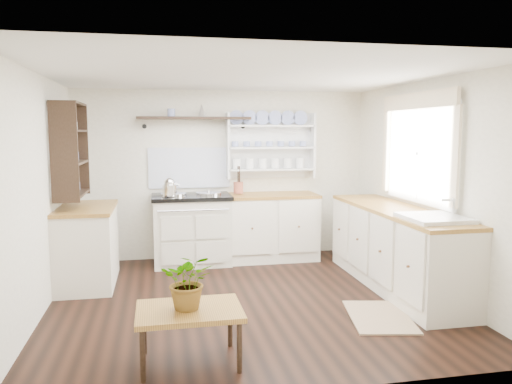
{
  "coord_description": "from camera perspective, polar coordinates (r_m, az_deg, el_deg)",
  "views": [
    {
      "loc": [
        -0.89,
        -4.95,
        1.75
      ],
      "look_at": [
        0.14,
        0.25,
        1.1
      ],
      "focal_mm": 35.0,
      "sensor_mm": 36.0,
      "label": 1
    }
  ],
  "objects": [
    {
      "name": "floor",
      "position": [
        5.32,
        -0.93,
        -12.2
      ],
      "size": [
        4.0,
        3.8,
        0.01
      ],
      "primitive_type": "cube",
      "color": "black",
      "rests_on": "ground"
    },
    {
      "name": "wall_back",
      "position": [
        6.93,
        -3.75,
        2.01
      ],
      "size": [
        4.0,
        0.02,
        2.3
      ],
      "primitive_type": "cube",
      "color": "beige",
      "rests_on": "ground"
    },
    {
      "name": "wall_right",
      "position": [
        5.76,
        19.03,
        0.63
      ],
      "size": [
        0.02,
        3.8,
        2.3
      ],
      "primitive_type": "cube",
      "color": "beige",
      "rests_on": "ground"
    },
    {
      "name": "wall_left",
      "position": [
        5.1,
        -23.64,
        -0.34
      ],
      "size": [
        0.02,
        3.8,
        2.3
      ],
      "primitive_type": "cube",
      "color": "beige",
      "rests_on": "ground"
    },
    {
      "name": "ceiling",
      "position": [
        5.06,
        -0.98,
        13.24
      ],
      "size": [
        4.0,
        3.8,
        0.01
      ],
      "primitive_type": "cube",
      "color": "white",
      "rests_on": "wall_back"
    },
    {
      "name": "window",
      "position": [
        5.84,
        18.01,
        4.83
      ],
      "size": [
        0.08,
        1.55,
        1.22
      ],
      "color": "white",
      "rests_on": "wall_right"
    },
    {
      "name": "aga_cooker",
      "position": [
        6.65,
        -7.35,
        -4.18
      ],
      "size": [
        1.03,
        0.71,
        0.95
      ],
      "color": "beige",
      "rests_on": "floor"
    },
    {
      "name": "back_cabinets",
      "position": [
        6.84,
        1.63,
        -3.89
      ],
      "size": [
        1.27,
        0.63,
        0.9
      ],
      "color": "beige",
      "rests_on": "floor"
    },
    {
      "name": "right_cabinets",
      "position": [
        5.82,
        15.69,
        -6.08
      ],
      "size": [
        0.62,
        2.43,
        0.9
      ],
      "color": "beige",
      "rests_on": "floor"
    },
    {
      "name": "belfast_sink",
      "position": [
        5.11,
        19.62,
        -4.13
      ],
      "size": [
        0.55,
        0.6,
        0.45
      ],
      "color": "white",
      "rests_on": "right_cabinets"
    },
    {
      "name": "left_cabinets",
      "position": [
        6.04,
        -18.7,
        -5.71
      ],
      "size": [
        0.62,
        1.13,
        0.9
      ],
      "color": "beige",
      "rests_on": "floor"
    },
    {
      "name": "plate_rack",
      "position": [
        6.98,
        1.58,
        5.39
      ],
      "size": [
        1.2,
        0.22,
        0.9
      ],
      "color": "white",
      "rests_on": "wall_back"
    },
    {
      "name": "high_shelf",
      "position": [
        6.74,
        -7.07,
        8.29
      ],
      "size": [
        1.5,
        0.29,
        0.16
      ],
      "color": "black",
      "rests_on": "wall_back"
    },
    {
      "name": "left_shelving",
      "position": [
        5.93,
        -20.45,
        4.62
      ],
      "size": [
        0.28,
        0.8,
        1.05
      ],
      "primitive_type": "cube",
      "color": "black",
      "rests_on": "wall_left"
    },
    {
      "name": "kettle",
      "position": [
        6.44,
        -9.84,
        0.57
      ],
      "size": [
        0.18,
        0.18,
        0.22
      ],
      "primitive_type": null,
      "color": "silver",
      "rests_on": "aga_cooker"
    },
    {
      "name": "utensil_crock",
      "position": [
        6.75,
        -2.03,
        0.5
      ],
      "size": [
        0.13,
        0.13,
        0.15
      ],
      "primitive_type": "cylinder",
      "color": "#A8543D",
      "rests_on": "back_cabinets"
    },
    {
      "name": "center_table",
      "position": [
        3.89,
        -7.63,
        -13.7
      ],
      "size": [
        0.79,
        0.56,
        0.43
      ],
      "rotation": [
        0.0,
        0.0,
        0.0
      ],
      "color": "brown",
      "rests_on": "floor"
    },
    {
      "name": "potted_plant",
      "position": [
        3.8,
        -7.69,
        -10.02
      ],
      "size": [
        0.44,
        0.4,
        0.43
      ],
      "primitive_type": "imported",
      "rotation": [
        0.0,
        0.0,
        -0.18
      ],
      "color": "#3F7233",
      "rests_on": "center_table"
    },
    {
      "name": "floor_rug",
      "position": [
        4.99,
        13.91,
        -13.66
      ],
      "size": [
        0.7,
        0.94,
        0.02
      ],
      "primitive_type": "cube",
      "rotation": [
        0.0,
        0.0,
        -0.19
      ],
      "color": "#786346",
      "rests_on": "floor"
    }
  ]
}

